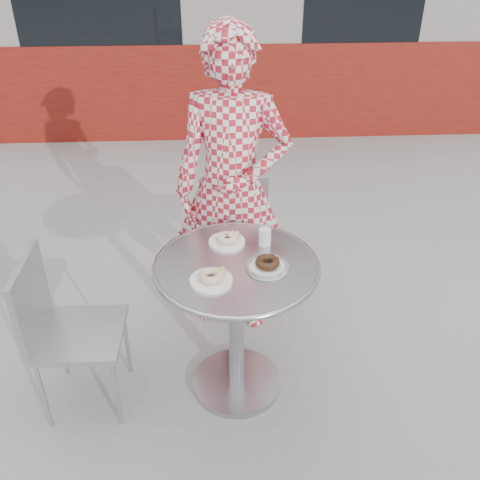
{
  "coord_description": "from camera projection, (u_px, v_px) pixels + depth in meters",
  "views": [
    {
      "loc": [
        -0.13,
        -2.0,
        2.18
      ],
      "look_at": [
        -0.01,
        0.12,
        0.85
      ],
      "focal_mm": 40.0,
      "sensor_mm": 36.0,
      "label": 1
    }
  ],
  "objects": [
    {
      "name": "milk_cup",
      "position": [
        265.0,
        236.0,
        2.57
      ],
      "size": [
        0.06,
        0.06,
        0.1
      ],
      "rotation": [
        0.0,
        0.0,
        -0.03
      ],
      "color": "white",
      "rests_on": "bistro_table"
    },
    {
      "name": "bistro_table",
      "position": [
        236.0,
        297.0,
        2.55
      ],
      "size": [
        0.78,
        0.78,
        0.78
      ],
      "rotation": [
        0.0,
        0.0,
        0.19
      ],
      "color": "#B6B6BB",
      "rests_on": "ground"
    },
    {
      "name": "plate_checker",
      "position": [
        267.0,
        265.0,
        2.41
      ],
      "size": [
        0.2,
        0.2,
        0.05
      ],
      "rotation": [
        0.0,
        0.0,
        0.38
      ],
      "color": "white",
      "rests_on": "bistro_table"
    },
    {
      "name": "plate_far",
      "position": [
        227.0,
        239.0,
        2.6
      ],
      "size": [
        0.18,
        0.18,
        0.05
      ],
      "rotation": [
        0.0,
        0.0,
        0.22
      ],
      "color": "white",
      "rests_on": "bistro_table"
    },
    {
      "name": "seated_person",
      "position": [
        232.0,
        189.0,
        2.91
      ],
      "size": [
        0.7,
        0.52,
        1.74
      ],
      "primitive_type": "imported",
      "rotation": [
        0.0,
        0.0,
        -0.18
      ],
      "color": "#AC1A2A",
      "rests_on": "ground"
    },
    {
      "name": "chair_left",
      "position": [
        83.0,
        360.0,
        2.65
      ],
      "size": [
        0.41,
        0.41,
        0.85
      ],
      "rotation": [
        0.0,
        0.0,
        1.56
      ],
      "color": "#A2A4A9",
      "rests_on": "ground"
    },
    {
      "name": "plate_near",
      "position": [
        212.0,
        278.0,
        2.33
      ],
      "size": [
        0.19,
        0.19,
        0.05
      ],
      "rotation": [
        0.0,
        0.0,
        0.29
      ],
      "color": "white",
      "rests_on": "bistro_table"
    },
    {
      "name": "ground",
      "position": [
        244.0,
        387.0,
        2.85
      ],
      "size": [
        60.0,
        60.0,
        0.0
      ],
      "primitive_type": "plane",
      "color": "#A5A39D",
      "rests_on": "ground"
    },
    {
      "name": "chair_far",
      "position": [
        235.0,
        248.0,
        3.53
      ],
      "size": [
        0.43,
        0.43,
        0.84
      ],
      "rotation": [
        0.0,
        0.0,
        3.07
      ],
      "color": "#A2A4A9",
      "rests_on": "ground"
    }
  ]
}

